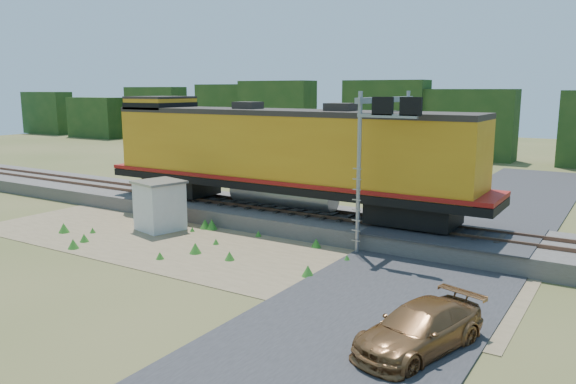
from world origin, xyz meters
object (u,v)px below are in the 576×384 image
Objects in this scene: locomotive at (278,153)px; signal_gantry at (387,130)px; car at (419,329)px; shed at (160,205)px.

signal_gantry reaches higher than locomotive.
car is at bearing -42.29° from locomotive.
car is (15.54, -5.94, -0.64)m from shed.
shed is at bearing -134.21° from locomotive.
locomotive is 5.00× the size of car.
signal_gantry is 1.59× the size of car.
locomotive is at bearing 174.00° from signal_gantry.
signal_gantry is (10.51, 3.69, 3.93)m from shed.
shed is 11.82m from signal_gantry.
locomotive is at bearing 154.60° from car.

